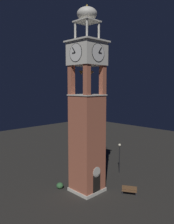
{
  "coord_description": "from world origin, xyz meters",
  "views": [
    {
      "loc": [
        -17.23,
        -17.44,
        11.62
      ],
      "look_at": [
        0.0,
        0.0,
        8.87
      ],
      "focal_mm": 36.7,
      "sensor_mm": 36.0,
      "label": 1
    }
  ],
  "objects_px": {
    "lamp_post": "(120,153)",
    "trash_bin": "(84,174)",
    "clock_tower": "(87,119)",
    "park_bench": "(129,191)"
  },
  "relations": [
    {
      "from": "park_bench",
      "to": "trash_bin",
      "type": "distance_m",
      "value": 6.92
    },
    {
      "from": "park_bench",
      "to": "lamp_post",
      "type": "height_order",
      "value": "lamp_post"
    },
    {
      "from": "lamp_post",
      "to": "trash_bin",
      "type": "bearing_deg",
      "value": 152.95
    },
    {
      "from": "park_bench",
      "to": "trash_bin",
      "type": "relative_size",
      "value": 2.0
    },
    {
      "from": "trash_bin",
      "to": "clock_tower",
      "type": "bearing_deg",
      "value": -129.24
    },
    {
      "from": "trash_bin",
      "to": "lamp_post",
      "type": "bearing_deg",
      "value": -27.05
    },
    {
      "from": "park_bench",
      "to": "lamp_post",
      "type": "distance_m",
      "value": 6.77
    },
    {
      "from": "park_bench",
      "to": "lamp_post",
      "type": "relative_size",
      "value": 0.4
    },
    {
      "from": "lamp_post",
      "to": "clock_tower",
      "type": "bearing_deg",
      "value": -173.94
    },
    {
      "from": "clock_tower",
      "to": "lamp_post",
      "type": "xyz_separation_m",
      "value": [
        6.85,
        0.73,
        -5.38
      ]
    }
  ]
}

